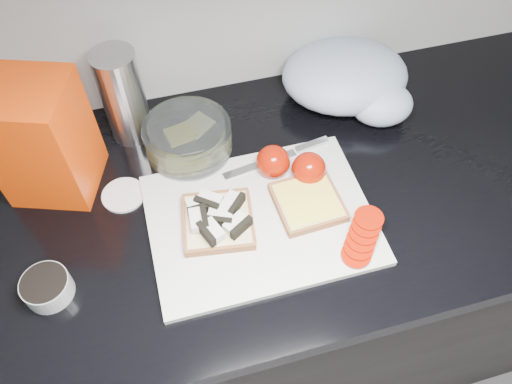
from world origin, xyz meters
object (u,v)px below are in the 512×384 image
at_px(steel_canister, 123,97).
at_px(bread_bag, 41,140).
at_px(glass_bowl, 188,140).
at_px(cutting_board, 260,219).

bearing_deg(steel_canister, bread_bag, -149.07).
height_order(glass_bowl, steel_canister, steel_canister).
xyz_separation_m(cutting_board, bread_bag, (-0.35, 0.19, 0.11)).
xyz_separation_m(cutting_board, steel_canister, (-0.20, 0.28, 0.09)).
relative_size(cutting_board, steel_canister, 2.00).
relative_size(bread_bag, steel_canister, 1.17).
height_order(glass_bowl, bread_bag, bread_bag).
distance_m(glass_bowl, bread_bag, 0.27).
distance_m(cutting_board, bread_bag, 0.41).
distance_m(cutting_board, steel_canister, 0.36).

